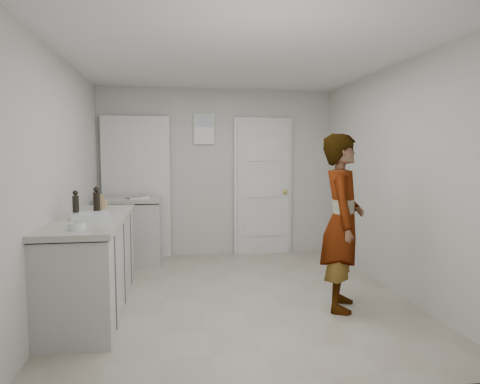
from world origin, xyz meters
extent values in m
plane|color=#9F9885|center=(0.00, 0.00, 0.00)|extent=(4.00, 4.00, 0.00)
plane|color=#B9B6AF|center=(0.00, 2.00, 1.25)|extent=(3.50, 0.00, 3.50)
plane|color=#B9B6AF|center=(0.00, -2.00, 1.25)|extent=(3.50, 0.00, 3.50)
plane|color=#B9B6AF|center=(-1.75, 0.00, 1.25)|extent=(0.00, 4.00, 4.00)
plane|color=#B9B6AF|center=(1.75, 0.00, 1.25)|extent=(0.00, 4.00, 4.00)
plane|color=silver|center=(0.00, 0.00, 2.50)|extent=(4.00, 4.00, 0.00)
cube|color=silver|center=(0.70, 1.93, 1.00)|extent=(0.80, 0.05, 2.00)
cube|color=silver|center=(0.70, 1.96, 1.03)|extent=(0.90, 0.04, 2.10)
sphere|color=gold|center=(1.03, 1.88, 0.95)|extent=(0.07, 0.07, 0.07)
cube|color=white|center=(-0.20, 1.97, 1.90)|extent=(0.30, 0.02, 0.45)
cube|color=black|center=(-1.20, 1.97, 1.02)|extent=(0.90, 0.05, 2.04)
cube|color=silver|center=(-1.20, 1.94, 1.03)|extent=(0.98, 0.02, 2.10)
cube|color=silver|center=(-1.45, -0.20, 0.43)|extent=(0.60, 1.90, 0.86)
cube|color=black|center=(-1.45, -0.20, 0.04)|extent=(0.56, 1.86, 0.08)
cube|color=#B7B7A8|center=(-1.45, -0.20, 0.90)|extent=(0.64, 1.96, 0.05)
cube|color=silver|center=(-1.25, 1.55, 0.43)|extent=(0.80, 0.55, 0.86)
cube|color=black|center=(-1.25, 1.55, 0.04)|extent=(0.75, 0.54, 0.08)
cube|color=#B7B7A8|center=(-1.25, 1.55, 0.90)|extent=(0.84, 0.61, 0.05)
imported|color=silver|center=(0.97, -0.51, 0.86)|extent=(0.61, 0.74, 1.72)
cube|color=olive|center=(-1.47, 0.35, 1.01)|extent=(0.11, 0.06, 0.16)
cylinder|color=tan|center=(-1.43, 0.51, 0.97)|extent=(0.06, 0.06, 0.09)
cylinder|color=black|center=(-1.44, 0.05, 1.03)|extent=(0.07, 0.07, 0.22)
sphere|color=black|center=(-1.44, 0.05, 1.17)|extent=(0.06, 0.06, 0.06)
cylinder|color=black|center=(-1.57, -0.29, 1.03)|extent=(0.06, 0.06, 0.22)
sphere|color=black|center=(-1.57, -0.29, 1.17)|extent=(0.05, 0.05, 0.05)
cube|color=silver|center=(-1.42, -0.34, 0.95)|extent=(0.35, 0.26, 0.06)
cube|color=white|center=(-1.42, -0.34, 0.95)|extent=(0.30, 0.22, 0.04)
cylinder|color=silver|center=(-1.43, -0.91, 0.95)|extent=(0.14, 0.14, 0.05)
sphere|color=white|center=(-1.45, -0.92, 0.95)|extent=(0.05, 0.05, 0.05)
sphere|color=white|center=(-1.41, -0.90, 0.95)|extent=(0.05, 0.05, 0.05)
cube|color=white|center=(-1.12, 1.55, 0.93)|extent=(0.28, 0.34, 0.01)
camera|label=1|loc=(-0.65, -4.46, 1.53)|focal=32.00mm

